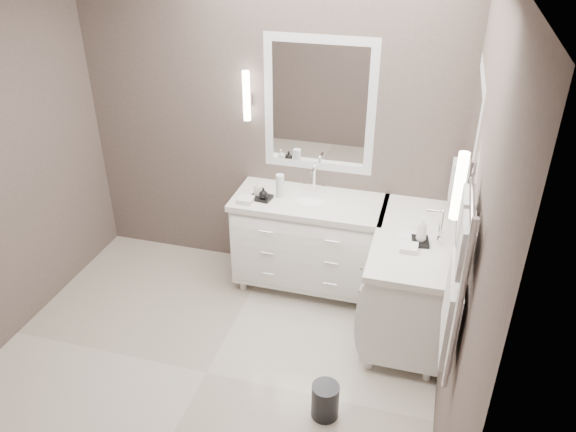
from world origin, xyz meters
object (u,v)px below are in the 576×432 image
(vanity_back, at_px, (309,238))
(towel_ladder, at_px, (456,283))
(waste_bin, at_px, (325,401))
(vanity_right, at_px, (411,276))

(vanity_back, xyz_separation_m, towel_ladder, (1.10, -1.63, 0.91))
(towel_ladder, xyz_separation_m, waste_bin, (-0.65, 0.26, -1.27))
(towel_ladder, bearing_deg, vanity_right, 99.84)
(vanity_back, distance_m, towel_ladder, 2.16)
(towel_ladder, bearing_deg, vanity_back, 124.10)
(vanity_right, bearing_deg, vanity_back, 159.62)
(vanity_right, xyz_separation_m, waste_bin, (-0.43, -1.04, -0.36))
(towel_ladder, bearing_deg, waste_bin, 157.96)
(vanity_back, height_order, waste_bin, vanity_back)
(vanity_back, xyz_separation_m, waste_bin, (0.45, -1.36, -0.36))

